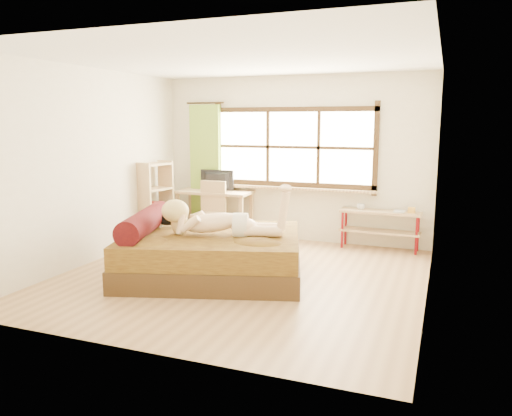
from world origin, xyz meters
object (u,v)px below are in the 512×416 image
at_px(bed, 208,253).
at_px(woman, 221,209).
at_px(chair, 211,208).
at_px(bookshelf, 155,201).
at_px(desk, 215,197).
at_px(pipe_shelf, 381,221).
at_px(kitten, 167,218).

relative_size(bed, woman, 1.70).
height_order(chair, bookshelf, bookshelf).
distance_m(bed, desk, 2.24).
bearing_deg(bed, chair, 98.21).
height_order(woman, chair, woman).
xyz_separation_m(bed, woman, (0.20, -0.03, 0.59)).
distance_m(pipe_shelf, bookshelf, 3.64).
bearing_deg(bookshelf, bed, -29.28).
height_order(kitten, pipe_shelf, kitten).
distance_m(desk, pipe_shelf, 2.79).
distance_m(woman, chair, 2.00).
relative_size(desk, bookshelf, 0.98).
distance_m(woman, desk, 2.34).
xyz_separation_m(bed, bookshelf, (-1.66, 1.40, 0.37)).
bearing_deg(bed, woman, -26.30).
bearing_deg(woman, pipe_shelf, 35.31).
distance_m(woman, bookshelf, 2.36).
relative_size(woman, chair, 1.56).
bearing_deg(chair, desk, 104.86).
xyz_separation_m(kitten, chair, (-0.11, 1.55, -0.13)).
relative_size(woman, desk, 1.21).
height_order(bed, bookshelf, bookshelf).
bearing_deg(woman, desk, 100.87).
xyz_separation_m(desk, chair, (0.10, -0.36, -0.14)).
bearing_deg(chair, bed, -65.59).
bearing_deg(pipe_shelf, bookshelf, -166.17).
height_order(woman, desk, woman).
relative_size(kitten, pipe_shelf, 0.27).
height_order(chair, pipe_shelf, chair).
relative_size(desk, chair, 1.28).
bearing_deg(kitten, woman, -26.57).
bearing_deg(bookshelf, woman, -26.72).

